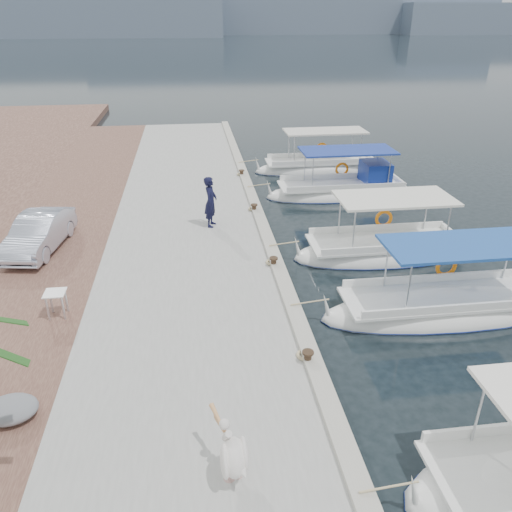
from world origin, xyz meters
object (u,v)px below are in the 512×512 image
(fishing_caique_b, at_px, (448,309))
(parked_car, at_px, (39,233))
(fishing_caique_c, at_px, (384,252))
(fishing_caique_d, at_px, (343,192))
(fishing_caique_e, at_px, (320,169))
(pelican, at_px, (233,455))
(fisherman, at_px, (211,202))

(fishing_caique_b, bearing_deg, parked_car, 158.32)
(fishing_caique_c, relative_size, fishing_caique_d, 0.92)
(fishing_caique_d, relative_size, parked_car, 1.93)
(fishing_caique_c, height_order, fishing_caique_e, same)
(pelican, bearing_deg, fishing_caique_e, 71.79)
(fishing_caique_b, relative_size, fisherman, 3.92)
(fisherman, bearing_deg, fishing_caique_b, -118.26)
(pelican, relative_size, fisherman, 0.70)
(fishing_caique_e, distance_m, parked_car, 15.79)
(pelican, height_order, fisherman, fisherman)
(fisherman, distance_m, parked_car, 6.16)
(fishing_caique_b, relative_size, fishing_caique_e, 1.05)
(parked_car, bearing_deg, fishing_caique_e, 46.82)
(fisherman, bearing_deg, fishing_caique_d, -41.68)
(fishing_caique_e, xyz_separation_m, pelican, (-6.61, -20.08, 0.92))
(fishing_caique_c, relative_size, pelican, 4.89)
(fishing_caique_b, bearing_deg, fishing_caique_d, 90.52)
(fishing_caique_b, xyz_separation_m, fishing_caique_e, (-0.18, 14.72, 0.00))
(pelican, xyz_separation_m, parked_car, (-5.80, 10.36, 0.07))
(fishing_caique_d, bearing_deg, pelican, -112.85)
(fishing_caique_b, xyz_separation_m, fishing_caique_d, (-0.10, 10.52, 0.07))
(fishing_caique_b, height_order, fisherman, fisherman)
(fisherman, height_order, parked_car, fisherman)
(fishing_caique_b, xyz_separation_m, pelican, (-6.79, -5.36, 0.92))
(pelican, relative_size, parked_car, 0.36)
(fishing_caique_b, bearing_deg, fisherman, 135.96)
(fishing_caique_b, distance_m, parked_car, 13.58)
(pelican, distance_m, fisherman, 11.74)
(fishing_caique_d, xyz_separation_m, parked_car, (-12.49, -5.51, 0.93))
(fishing_caique_c, xyz_separation_m, fishing_caique_d, (0.40, 6.58, 0.06))
(fishing_caique_c, relative_size, fisherman, 3.41)
(pelican, bearing_deg, parked_car, 119.24)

